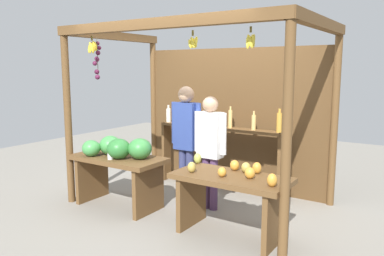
# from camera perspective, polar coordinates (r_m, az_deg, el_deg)

# --- Properties ---
(ground_plane) EXTENTS (12.00, 12.00, 0.00)m
(ground_plane) POSITION_cam_1_polar(r_m,az_deg,el_deg) (5.59, 1.09, -11.01)
(ground_plane) COLOR gray
(ground_plane) RESTS_ON ground
(market_stall) EXTENTS (3.27, 2.01, 2.45)m
(market_stall) POSITION_cam_1_polar(r_m,az_deg,el_deg) (5.67, 3.54, 3.96)
(market_stall) COLOR brown
(market_stall) RESTS_ON ground
(fruit_counter_left) EXTENTS (1.32, 0.67, 0.98)m
(fruit_counter_left) POSITION_cam_1_polar(r_m,az_deg,el_deg) (5.35, -10.82, -4.58)
(fruit_counter_left) COLOR brown
(fruit_counter_left) RESTS_ON ground
(fruit_counter_right) EXTENTS (1.34, 0.65, 0.84)m
(fruit_counter_right) POSITION_cam_1_polar(r_m,az_deg,el_deg) (4.43, 5.83, -9.09)
(fruit_counter_right) COLOR brown
(fruit_counter_right) RESTS_ON ground
(bottle_shelf_unit) EXTENTS (2.10, 0.22, 1.34)m
(bottle_shelf_unit) POSITION_cam_1_polar(r_m,az_deg,el_deg) (6.02, 3.92, -1.66)
(bottle_shelf_unit) COLOR brown
(bottle_shelf_unit) RESTS_ON ground
(vendor_man) EXTENTS (0.48, 0.22, 1.65)m
(vendor_man) POSITION_cam_1_polar(r_m,az_deg,el_deg) (5.37, -0.87, -0.82)
(vendor_man) COLOR navy
(vendor_man) RESTS_ON ground
(vendor_woman) EXTENTS (0.48, 0.21, 1.53)m
(vendor_woman) POSITION_cam_1_polar(r_m,az_deg,el_deg) (5.13, 2.70, -2.22)
(vendor_woman) COLOR #50345A
(vendor_woman) RESTS_ON ground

